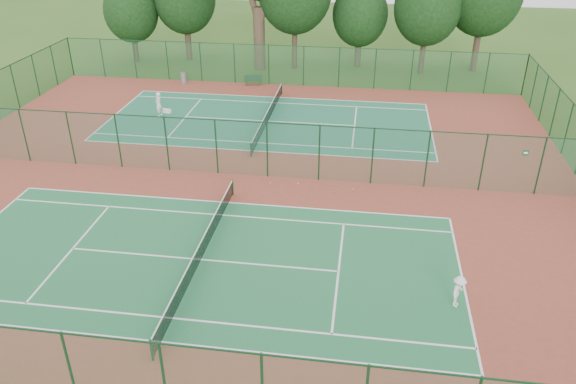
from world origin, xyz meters
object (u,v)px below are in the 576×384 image
(player_near, at_px, (458,292))
(kit_bag, at_px, (166,111))
(player_far, at_px, (159,104))
(bench, at_px, (253,80))
(trash_bin, at_px, (184,78))

(player_near, distance_m, kit_bag, 28.19)
(player_near, relative_size, player_far, 0.77)
(player_far, xyz_separation_m, bench, (5.55, 8.60, -0.46))
(player_far, relative_size, bench, 1.19)
(player_near, bearing_deg, bench, 50.69)
(player_near, relative_size, kit_bag, 1.86)
(player_far, distance_m, trash_bin, 8.41)
(bench, bearing_deg, trash_bin, 170.65)
(trash_bin, bearing_deg, player_far, -84.94)
(player_near, relative_size, bench, 0.92)
(player_near, xyz_separation_m, bench, (-14.23, 28.10, -0.25))
(trash_bin, height_order, bench, trash_bin)
(trash_bin, bearing_deg, kit_bag, -82.62)
(trash_bin, distance_m, bench, 6.30)
(player_far, xyz_separation_m, kit_bag, (0.24, 0.81, -0.80))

